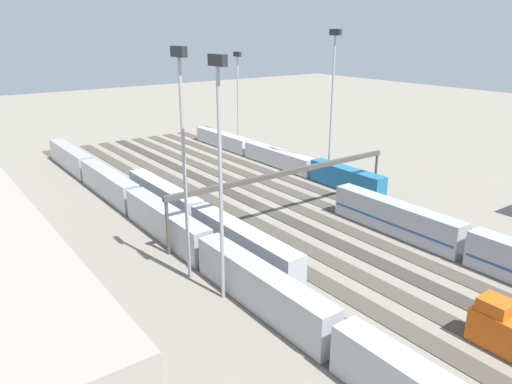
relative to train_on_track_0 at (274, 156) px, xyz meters
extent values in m
plane|color=gray|center=(-23.40, 20.00, -2.11)|extent=(400.00, 400.00, 0.00)
cube|color=#4C443D|center=(-23.40, 0.00, -2.05)|extent=(140.00, 2.80, 0.12)
cube|color=#4C443D|center=(-23.40, 5.00, -2.05)|extent=(140.00, 2.80, 0.12)
cube|color=#4C443D|center=(-23.40, 10.00, -2.05)|extent=(140.00, 2.80, 0.12)
cube|color=#4C443D|center=(-23.40, 15.00, -2.05)|extent=(140.00, 2.80, 0.12)
cube|color=#3D3833|center=(-23.40, 20.00, -2.05)|extent=(140.00, 2.80, 0.12)
cube|color=#4C443D|center=(-23.40, 25.00, -2.05)|extent=(140.00, 2.80, 0.12)
cube|color=#4C443D|center=(-23.40, 30.00, -2.05)|extent=(140.00, 2.80, 0.12)
cube|color=#3D3833|center=(-23.40, 35.00, -2.05)|extent=(140.00, 2.80, 0.12)
cube|color=#4C443D|center=(-23.40, 40.00, -2.05)|extent=(140.00, 2.80, 0.12)
cube|color=#1E6B9E|center=(-23.26, 0.00, 0.21)|extent=(18.00, 3.00, 4.40)
cube|color=silver|center=(-1.56, 0.00, -0.09)|extent=(23.00, 3.00, 3.80)
cube|color=silver|center=(22.64, 0.00, -0.09)|extent=(23.00, 3.00, 3.80)
cube|color=#A8AAB2|center=(-43.15, 10.00, 0.51)|extent=(23.00, 3.00, 5.00)
cube|color=#285193|center=(-43.15, 10.00, -0.02)|extent=(22.40, 3.06, 0.36)
cube|color=#D85914|center=(-67.20, 25.00, 2.31)|extent=(3.00, 2.70, 1.40)
cube|color=#A8AAB2|center=(-47.93, 40.00, 0.51)|extent=(23.00, 3.00, 5.00)
cube|color=#A8AAB2|center=(-23.73, 40.00, 0.51)|extent=(23.00, 3.00, 5.00)
cube|color=#A8AAB2|center=(0.47, 40.00, 0.51)|extent=(23.00, 3.00, 5.00)
cube|color=#A8AAB2|center=(24.67, 40.00, 0.51)|extent=(23.00, 3.00, 5.00)
cube|color=#B7BABF|center=(-37.05, 35.00, 0.51)|extent=(23.00, 3.00, 5.00)
cube|color=#B7BABF|center=(-12.85, 35.00, 0.51)|extent=(23.00, 3.00, 5.00)
cylinder|color=#9EA0A5|center=(19.85, -3.25, 9.86)|extent=(0.44, 0.44, 23.95)
cube|color=#262628|center=(19.85, -3.25, 22.44)|extent=(2.80, 0.70, 1.20)
cylinder|color=#9EA0A5|center=(-36.66, 43.12, 11.75)|extent=(0.44, 0.44, 27.73)
cube|color=#262628|center=(-36.66, 43.12, 26.21)|extent=(2.80, 0.70, 1.20)
cylinder|color=#9EA0A5|center=(-15.27, -2.92, 12.64)|extent=(0.44, 0.44, 29.51)
cube|color=#262628|center=(-15.27, -2.92, 28.00)|extent=(2.80, 0.70, 1.20)
cylinder|color=#9EA0A5|center=(-43.38, 42.24, 11.43)|extent=(0.44, 0.44, 27.09)
cube|color=#262628|center=(-43.38, 42.24, 25.58)|extent=(2.80, 0.70, 1.20)
cylinder|color=#4C4742|center=(-28.76, -2.10, 1.89)|extent=(0.50, 0.50, 8.00)
cylinder|color=#4C4742|center=(-28.76, 42.10, 1.89)|extent=(0.50, 0.50, 8.00)
cube|color=#4C4742|center=(-28.76, 20.00, 6.29)|extent=(0.70, 45.00, 0.80)
camera|label=1|loc=(-86.85, 69.37, 28.61)|focal=33.88mm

